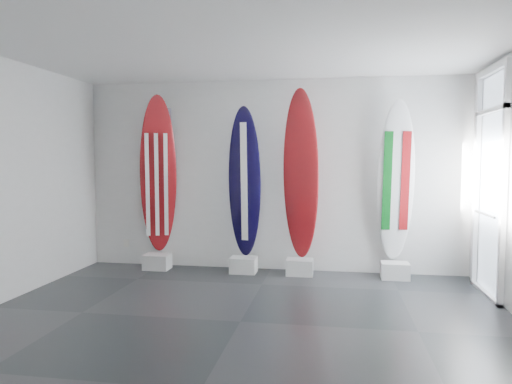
% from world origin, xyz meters
% --- Properties ---
extents(floor, '(6.00, 6.00, 0.00)m').
position_xyz_m(floor, '(0.00, 0.00, 0.00)').
color(floor, black).
rests_on(floor, ground).
extents(ceiling, '(6.00, 6.00, 0.00)m').
position_xyz_m(ceiling, '(0.00, 0.00, 3.00)').
color(ceiling, white).
rests_on(ceiling, wall_back).
extents(wall_back, '(6.00, 0.00, 6.00)m').
position_xyz_m(wall_back, '(0.00, 2.50, 1.50)').
color(wall_back, silver).
rests_on(wall_back, ground).
extents(wall_front, '(6.00, 0.00, 6.00)m').
position_xyz_m(wall_front, '(0.00, -2.50, 1.50)').
color(wall_front, silver).
rests_on(wall_front, ground).
extents(display_block_usa, '(0.40, 0.30, 0.24)m').
position_xyz_m(display_block_usa, '(-1.79, 2.18, 0.12)').
color(display_block_usa, silver).
rests_on(display_block_usa, floor).
extents(surfboard_usa, '(0.71, 0.66, 2.53)m').
position_xyz_m(surfboard_usa, '(-1.79, 2.28, 1.50)').
color(surfboard_usa, maroon).
rests_on(surfboard_usa, display_block_usa).
extents(display_block_navy, '(0.40, 0.30, 0.24)m').
position_xyz_m(display_block_navy, '(-0.39, 2.18, 0.12)').
color(display_block_navy, silver).
rests_on(display_block_navy, floor).
extents(surfboard_navy, '(0.55, 0.25, 2.33)m').
position_xyz_m(surfboard_navy, '(-0.39, 2.28, 1.41)').
color(surfboard_navy, black).
rests_on(surfboard_navy, display_block_navy).
extents(display_block_swiss, '(0.40, 0.30, 0.24)m').
position_xyz_m(display_block_swiss, '(0.48, 2.18, 0.12)').
color(display_block_swiss, silver).
rests_on(display_block_swiss, floor).
extents(surfboard_swiss, '(0.61, 0.37, 2.59)m').
position_xyz_m(surfboard_swiss, '(0.48, 2.28, 1.53)').
color(surfboard_swiss, maroon).
rests_on(surfboard_swiss, display_block_swiss).
extents(display_block_italy, '(0.40, 0.30, 0.24)m').
position_xyz_m(display_block_italy, '(1.88, 2.18, 0.12)').
color(display_block_italy, silver).
rests_on(display_block_italy, floor).
extents(surfboard_italy, '(0.57, 0.35, 2.39)m').
position_xyz_m(surfboard_italy, '(1.88, 2.28, 1.43)').
color(surfboard_italy, white).
rests_on(surfboard_italy, display_block_italy).
extents(wall_outlet, '(0.09, 0.02, 0.13)m').
position_xyz_m(wall_outlet, '(-2.45, 2.48, 0.35)').
color(wall_outlet, silver).
rests_on(wall_outlet, wall_back).
extents(glass_door, '(0.12, 1.16, 2.85)m').
position_xyz_m(glass_door, '(2.97, 1.55, 1.43)').
color(glass_door, white).
rests_on(glass_door, floor).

